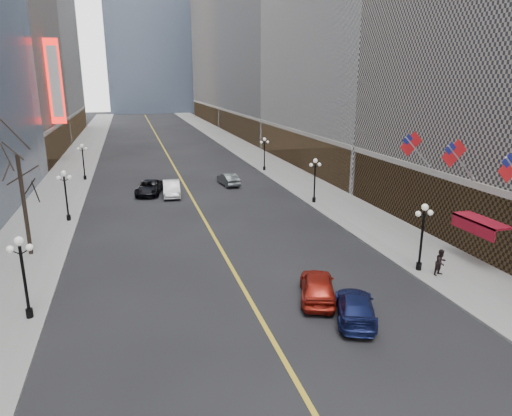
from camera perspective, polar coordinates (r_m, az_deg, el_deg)
sidewalk_east at (r=68.22m, az=1.87°, el=5.42°), size 6.00×230.00×0.15m
sidewalk_west at (r=65.69m, az=-22.21°, el=3.85°), size 6.00×230.00×0.15m
lane_line at (r=75.31m, az=-10.74°, el=6.08°), size 0.25×200.00×0.02m
bldg_east_c at (r=106.98m, az=4.57°, el=22.07°), size 26.60×40.60×48.80m
bldg_east_d at (r=148.72m, az=-1.49°, el=23.01°), size 26.60×46.60×62.80m
streetlamp_east_1 at (r=31.39m, az=20.10°, el=-2.63°), size 1.26×0.44×4.52m
streetlamp_east_2 at (r=46.64m, az=7.37°, el=4.01°), size 1.26×0.44×4.52m
streetlamp_east_3 at (r=63.35m, az=1.06°, el=7.22°), size 1.26×0.44×4.52m
streetlamp_west_1 at (r=26.45m, az=-27.12°, el=-6.83°), size 1.26×0.44×4.52m
streetlamp_west_2 at (r=43.47m, az=-22.72°, el=2.05°), size 1.26×0.44×4.52m
streetlamp_west_3 at (r=61.06m, az=-20.81°, el=5.88°), size 1.26×0.44×4.52m
flag_4 at (r=34.06m, az=23.71°, el=6.00°), size 2.87×0.12×2.87m
flag_5 at (r=38.02m, az=19.02°, el=7.35°), size 2.87×0.12×2.87m
awning_c at (r=33.97m, az=26.07°, el=-1.61°), size 1.40×4.00×0.93m
theatre_marquee at (r=74.71m, az=-23.82°, el=14.23°), size 2.00×0.55×12.00m
tree_west_far at (r=35.38m, az=-27.47°, el=4.14°), size 3.60×3.60×7.92m
car_nb_mid at (r=50.67m, az=-10.51°, el=2.42°), size 2.11×5.20×1.68m
car_nb_far at (r=51.94m, az=-13.21°, el=2.50°), size 3.61×5.87×1.52m
car_sb_near at (r=25.21m, az=12.32°, el=-11.97°), size 3.66×5.20×1.40m
car_sb_mid at (r=26.87m, az=7.69°, el=-9.64°), size 3.47×5.18×1.64m
car_sb_far at (r=55.08m, az=-3.49°, el=3.62°), size 2.13×4.68×1.49m
ped_east_walk at (r=31.66m, az=22.11°, el=-6.31°), size 0.93×0.67×1.73m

